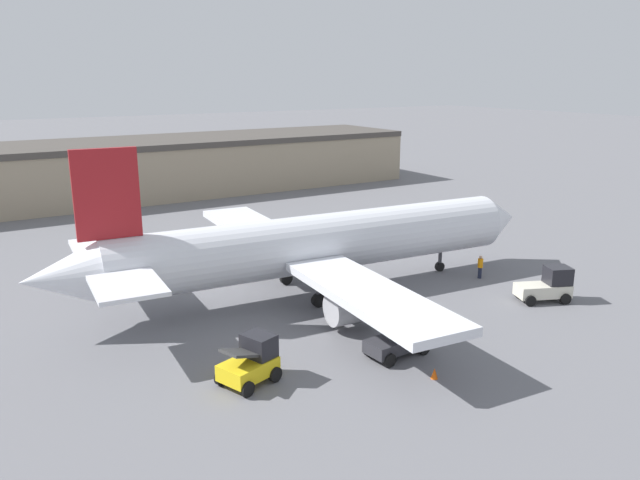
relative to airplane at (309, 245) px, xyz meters
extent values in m
plane|color=slate|center=(0.87, -0.07, -3.44)|extent=(400.00, 400.00, 0.00)
cube|color=gray|center=(-5.96, 42.09, -0.35)|extent=(84.49, 14.01, 6.18)
cube|color=#47423D|center=(-5.96, 42.09, 3.09)|extent=(84.49, 14.29, 0.70)
cylinder|color=silver|center=(0.87, -0.07, 0.08)|extent=(28.94, 6.17, 3.90)
cone|color=silver|center=(16.74, -1.33, 0.08)|extent=(3.41, 4.06, 3.82)
cone|color=silver|center=(-15.58, 1.24, 0.08)|extent=(4.57, 4.03, 3.70)
cube|color=silver|center=(0.14, 8.81, -0.60)|extent=(5.09, 13.96, 0.50)
cube|color=silver|center=(-1.26, -8.72, -0.60)|extent=(5.09, 13.96, 0.50)
cylinder|color=#ADADB2|center=(-0.03, 6.76, -2.00)|extent=(2.86, 2.21, 2.00)
cylinder|color=#ADADB2|center=(-1.10, -6.67, -2.00)|extent=(2.86, 2.21, 2.00)
cube|color=maroon|center=(-12.67, 1.01, 4.62)|extent=(3.64, 0.65, 5.17)
cube|color=silver|center=(-12.33, 5.28, 0.47)|extent=(3.87, 4.94, 0.24)
cube|color=silver|center=(-13.01, -3.27, 0.47)|extent=(3.87, 4.94, 0.24)
cylinder|color=#38383D|center=(11.18, -0.89, -2.65)|extent=(0.28, 0.28, 1.57)
cylinder|color=black|center=(11.18, -0.89, -3.09)|extent=(0.73, 0.40, 0.70)
cylinder|color=#38383D|center=(-0.76, -2.48, -2.65)|extent=(0.28, 0.28, 1.57)
cylinder|color=black|center=(-0.76, -2.48, -2.99)|extent=(0.92, 0.42, 0.90)
cylinder|color=#38383D|center=(-0.36, 2.57, -2.65)|extent=(0.28, 0.28, 1.57)
cylinder|color=black|center=(-0.36, 2.57, -2.99)|extent=(0.92, 0.42, 0.90)
cylinder|color=#1E2338|center=(12.50, -3.77, -3.02)|extent=(0.28, 0.28, 0.83)
cylinder|color=orange|center=(12.50, -3.77, -2.28)|extent=(0.38, 0.38, 0.66)
sphere|color=tan|center=(12.50, -3.77, -1.83)|extent=(0.24, 0.24, 0.24)
cube|color=#2D2D33|center=(-0.98, -10.85, -2.73)|extent=(3.67, 1.84, 0.69)
cube|color=black|center=(0.01, -10.77, -1.89)|extent=(1.67, 1.53, 0.99)
cylinder|color=black|center=(0.32, -11.53, -3.08)|extent=(0.75, 0.34, 0.73)
cylinder|color=black|center=(0.20, -9.97, -3.08)|extent=(0.75, 0.34, 0.73)
cylinder|color=black|center=(-2.17, -11.72, -3.08)|extent=(0.75, 0.34, 0.73)
cylinder|color=black|center=(-2.29, -10.16, -3.08)|extent=(0.75, 0.34, 0.73)
cube|color=yellow|center=(-9.11, -9.51, -2.66)|extent=(3.14, 2.54, 0.80)
cube|color=black|center=(-8.39, -9.26, -1.70)|extent=(1.64, 1.89, 1.14)
cube|color=#333333|center=(-9.57, -9.67, -1.67)|extent=(2.00, 1.72, 0.67)
cylinder|color=black|center=(-7.92, -10.03, -3.06)|extent=(0.81, 0.51, 0.76)
cylinder|color=black|center=(-8.49, -8.37, -3.06)|extent=(0.81, 0.51, 0.76)
cylinder|color=black|center=(-9.72, -10.65, -3.06)|extent=(0.81, 0.51, 0.76)
cylinder|color=black|center=(-10.29, -8.98, -3.06)|extent=(0.81, 0.51, 0.76)
cube|color=beige|center=(12.44, -9.45, -2.67)|extent=(3.82, 2.77, 0.81)
cube|color=black|center=(13.34, -9.83, -1.69)|extent=(1.95, 1.86, 1.16)
cylinder|color=black|center=(13.27, -10.63, -3.08)|extent=(0.78, 0.54, 0.73)
cylinder|color=black|center=(13.86, -9.23, -3.08)|extent=(0.78, 0.54, 0.73)
cylinder|color=black|center=(11.01, -9.67, -3.08)|extent=(0.78, 0.54, 0.73)
cylinder|color=black|center=(11.61, -8.27, -3.08)|extent=(0.78, 0.54, 0.73)
cone|color=#EF590F|center=(-1.07, -13.93, -3.17)|extent=(0.36, 0.36, 0.55)
camera|label=1|loc=(-20.74, -34.81, 11.13)|focal=35.00mm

